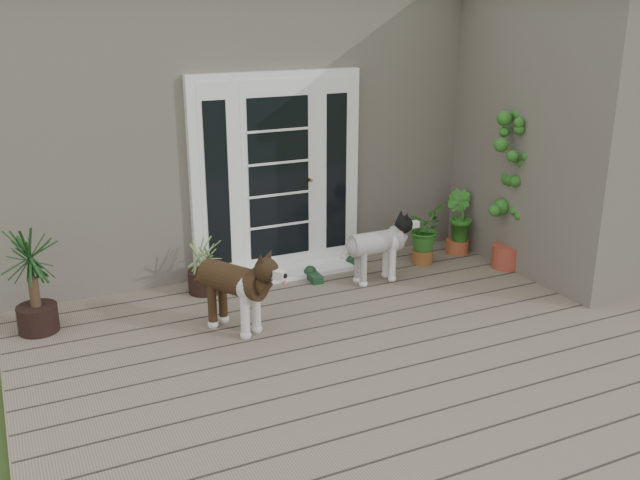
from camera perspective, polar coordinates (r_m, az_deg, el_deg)
name	(u,v)px	position (r m, az deg, el deg)	size (l,w,h in m)	color
deck	(398,354)	(6.21, 6.26, -9.06)	(6.20, 4.60, 0.12)	#6B5B4C
house_main	(232,114)	(9.49, -7.09, 10.00)	(7.40, 4.00, 3.10)	#665E54
house_wing	(577,136)	(8.33, 19.98, 7.88)	(1.60, 2.40, 3.10)	#665E54
door_unit	(277,174)	(7.59, -3.45, 5.28)	(1.90, 0.14, 2.15)	white
door_step	(286,273)	(7.72, -2.74, -2.63)	(1.60, 0.40, 0.05)	white
brindle_dog	(234,293)	(6.36, -6.94, -4.28)	(0.36, 0.85, 0.71)	#402A17
white_dog	(376,253)	(7.46, 4.50, -1.07)	(0.32, 0.76, 0.63)	silver
spider_plant	(204,264)	(7.26, -9.29, -1.89)	(0.57, 0.57, 0.61)	#7EA163
yucca	(33,281)	(6.73, -22.07, -3.06)	(0.67, 0.67, 0.97)	#123411
herb_a	(423,238)	(8.07, 8.29, 0.16)	(0.46, 0.46, 0.59)	#275F1B
herb_b	(458,231)	(8.48, 11.02, 0.72)	(0.36, 0.36, 0.54)	#265E1B
herb_c	(490,227)	(8.74, 13.51, 0.99)	(0.33, 0.33, 0.51)	#1D5F1B
sapling	(514,187)	(7.95, 15.29, 4.12)	(0.54, 0.54, 1.84)	#1B4E16
clog_left	(314,275)	(7.56, -0.52, -2.87)	(0.16, 0.34, 0.10)	#14331D
clog_right	(356,264)	(7.93, 2.89, -1.91)	(0.14, 0.30, 0.09)	black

